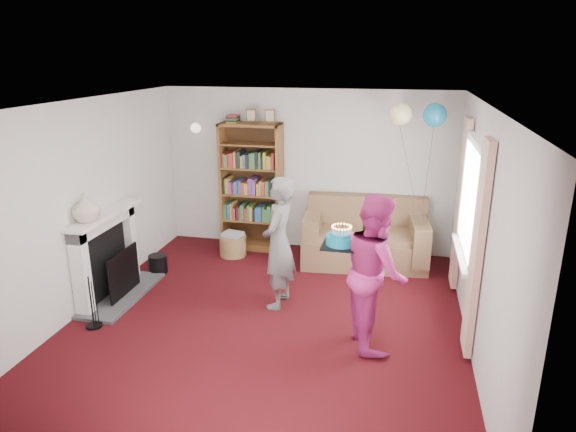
% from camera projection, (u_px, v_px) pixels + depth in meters
% --- Properties ---
extents(ground, '(5.00, 5.00, 0.00)m').
position_uv_depth(ground, '(267.00, 320.00, 6.03)').
color(ground, black).
rests_on(ground, ground).
extents(wall_back, '(4.50, 0.02, 2.50)m').
position_uv_depth(wall_back, '(307.00, 171.00, 7.99)').
color(wall_back, silver).
rests_on(wall_back, ground).
extents(wall_left, '(0.02, 5.00, 2.50)m').
position_uv_depth(wall_left, '(83.00, 207.00, 6.12)').
color(wall_left, silver).
rests_on(wall_left, ground).
extents(wall_right, '(0.02, 5.00, 2.50)m').
position_uv_depth(wall_right, '(482.00, 234.00, 5.19)').
color(wall_right, silver).
rests_on(wall_right, ground).
extents(ceiling, '(4.50, 5.00, 0.01)m').
position_uv_depth(ceiling, '(264.00, 103.00, 5.27)').
color(ceiling, white).
rests_on(ceiling, wall_back).
extents(fireplace, '(0.55, 1.80, 1.12)m').
position_uv_depth(fireplace, '(111.00, 259.00, 6.49)').
color(fireplace, '#3F3F42').
rests_on(fireplace, ground).
extents(window_bay, '(0.14, 2.02, 2.20)m').
position_uv_depth(window_bay, '(469.00, 220.00, 5.78)').
color(window_bay, white).
rests_on(window_bay, ground).
extents(wall_sconce, '(0.16, 0.23, 0.16)m').
position_uv_depth(wall_sconce, '(196.00, 128.00, 8.02)').
color(wall_sconce, gold).
rests_on(wall_sconce, ground).
extents(bookcase, '(0.94, 0.42, 2.20)m').
position_uv_depth(bookcase, '(252.00, 188.00, 8.05)').
color(bookcase, '#472B14').
rests_on(bookcase, ground).
extents(sofa, '(1.80, 0.95, 0.95)m').
position_uv_depth(sofa, '(365.00, 239.00, 7.66)').
color(sofa, brown).
rests_on(sofa, ground).
extents(wicker_basket, '(0.42, 0.42, 0.37)m').
position_uv_depth(wicker_basket, '(233.00, 245.00, 7.93)').
color(wicker_basket, olive).
rests_on(wicker_basket, ground).
extents(person_striped, '(0.45, 0.63, 1.64)m').
position_uv_depth(person_striped, '(279.00, 243.00, 6.17)').
color(person_striped, black).
rests_on(person_striped, ground).
extents(person_magenta, '(0.85, 0.96, 1.66)m').
position_uv_depth(person_magenta, '(375.00, 271.00, 5.34)').
color(person_magenta, '#A92166').
rests_on(person_magenta, ground).
extents(birthday_cake, '(0.39, 0.39, 0.22)m').
position_uv_depth(birthday_cake, '(341.00, 240.00, 5.39)').
color(birthday_cake, black).
rests_on(birthday_cake, ground).
extents(balloons, '(0.75, 0.31, 1.70)m').
position_uv_depth(balloons, '(417.00, 115.00, 6.78)').
color(balloons, '#3F3F3F').
rests_on(balloons, ground).
extents(mantel_vase, '(0.40, 0.40, 0.33)m').
position_uv_depth(mantel_vase, '(86.00, 208.00, 5.94)').
color(mantel_vase, beige).
rests_on(mantel_vase, fireplace).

